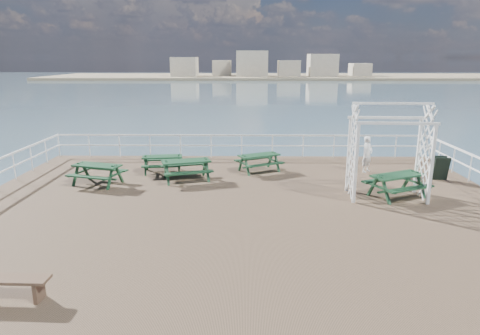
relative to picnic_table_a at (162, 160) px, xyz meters
name	(u,v)px	position (x,y,z in m)	size (l,w,h in m)	color
ground	(239,208)	(3.27, -3.93, -0.66)	(18.00, 14.00, 0.30)	brown
sea_backdrop	(283,73)	(15.81, 130.14, -1.01)	(300.00, 300.00, 9.20)	#415D6E
railing	(239,160)	(3.20, -1.36, 0.37)	(17.77, 13.76, 1.10)	white
picnic_table_a	(162,160)	(0.00, 0.00, 0.00)	(1.79, 1.52, 0.79)	#153B23
picnic_table_b	(186,166)	(1.16, -1.17, 0.07)	(2.21, 1.97, 0.90)	#153B23
picnic_table_c	(259,159)	(4.02, 0.21, 0.02)	(2.13, 1.98, 0.83)	#153B23
picnic_table_d	(97,170)	(-2.12, -1.79, 0.05)	(2.12, 1.88, 0.87)	#153B23
picnic_table_e	(397,181)	(8.65, -3.13, 0.07)	(2.33, 2.15, 0.91)	#153B23
flat_bench_far	(7,283)	(-1.21, -9.73, -0.15)	(1.67, 0.44, 0.48)	brown
trellis_arbor	(388,156)	(8.27, -3.16, 0.93)	(2.67, 1.52, 3.24)	white
sandwich_board	(440,168)	(11.07, -0.97, -0.05)	(0.59, 0.45, 0.95)	black
person	(367,154)	(8.53, 0.19, 0.24)	(0.55, 0.36, 1.50)	white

